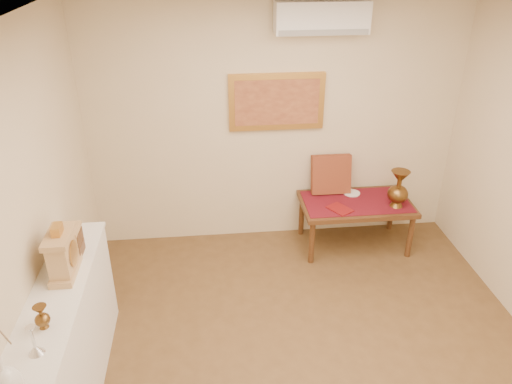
{
  "coord_description": "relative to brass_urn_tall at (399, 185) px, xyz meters",
  "views": [
    {
      "loc": [
        -0.75,
        -2.75,
        3.18
      ],
      "look_at": [
        -0.33,
        1.15,
        1.12
      ],
      "focal_mm": 35.0,
      "sensor_mm": 36.0,
      "label": 1
    }
  ],
  "objects": [
    {
      "name": "display_ledge",
      "position": [
        -3.07,
        -1.74,
        -0.32
      ],
      "size": [
        0.37,
        2.02,
        0.98
      ],
      "color": "white",
      "rests_on": "floor"
    },
    {
      "name": "menu",
      "position": [
        -0.62,
        -0.02,
        -0.24
      ],
      "size": [
        0.28,
        0.31,
        0.01
      ],
      "primitive_type": "cube",
      "rotation": [
        0.0,
        0.0,
        0.56
      ],
      "color": "maroon",
      "rests_on": "table_cloth"
    },
    {
      "name": "ac_unit",
      "position": [
        -0.85,
        0.38,
        1.64
      ],
      "size": [
        0.9,
        0.25,
        0.3
      ],
      "color": "white",
      "rests_on": "wall_back"
    },
    {
      "name": "plate",
      "position": [
        -0.4,
        0.32,
        -0.24
      ],
      "size": [
        0.18,
        0.18,
        0.01
      ],
      "primitive_type": "cylinder",
      "color": "silver",
      "rests_on": "table_cloth"
    },
    {
      "name": "low_table",
      "position": [
        -0.4,
        0.14,
        -0.32
      ],
      "size": [
        1.2,
        0.7,
        0.55
      ],
      "color": "#533018",
      "rests_on": "floor"
    },
    {
      "name": "wall_left",
      "position": [
        -3.25,
        -1.74,
        0.54
      ],
      "size": [
        0.02,
        4.5,
        2.7
      ],
      "primitive_type": "cube",
      "color": "beige",
      "rests_on": "ground"
    },
    {
      "name": "candlestick",
      "position": [
        -3.04,
        -2.21,
        0.27
      ],
      "size": [
        0.1,
        0.1,
        0.2
      ],
      "primitive_type": null,
      "color": "silver",
      "rests_on": "display_ledge"
    },
    {
      "name": "wooden_chest",
      "position": [
        -3.05,
        -1.21,
        0.3
      ],
      "size": [
        0.16,
        0.21,
        0.24
      ],
      "color": "tan",
      "rests_on": "display_ledge"
    },
    {
      "name": "painting",
      "position": [
        -1.25,
        0.48,
        0.79
      ],
      "size": [
        1.0,
        0.06,
        0.6
      ],
      "color": "gold",
      "rests_on": "wall_back"
    },
    {
      "name": "table_cloth",
      "position": [
        -0.4,
        0.14,
        -0.25
      ],
      "size": [
        1.14,
        0.59,
        0.01
      ],
      "primitive_type": "cube",
      "color": "maroon",
      "rests_on": "low_table"
    },
    {
      "name": "mantel_clock",
      "position": [
        -3.04,
        -1.44,
        0.35
      ],
      "size": [
        0.17,
        0.36,
        0.41
      ],
      "color": "tan",
      "rests_on": "display_ledge"
    },
    {
      "name": "cushion",
      "position": [
        -0.63,
        0.4,
        -0.03
      ],
      "size": [
        0.44,
        0.19,
        0.45
      ],
      "primitive_type": "cube",
      "rotation": [
        -0.21,
        0.0,
        0.0
      ],
      "color": "maroon",
      "rests_on": "table_cloth"
    },
    {
      "name": "ceiling",
      "position": [
        -1.25,
        -1.74,
        1.89
      ],
      "size": [
        4.5,
        4.5,
        0.0
      ],
      "primitive_type": "plane",
      "rotation": [
        3.14,
        0.0,
        0.0
      ],
      "color": "white",
      "rests_on": "ground"
    },
    {
      "name": "wall_back",
      "position": [
        -1.25,
        0.51,
        0.54
      ],
      "size": [
        4.0,
        0.02,
        2.7
      ],
      "primitive_type": "cube",
      "color": "beige",
      "rests_on": "ground"
    },
    {
      "name": "brass_urn_tall",
      "position": [
        0.0,
        0.0,
        0.0
      ],
      "size": [
        0.22,
        0.22,
        0.5
      ],
      "primitive_type": null,
      "color": "brown",
      "rests_on": "table_cloth"
    },
    {
      "name": "floor",
      "position": [
        -1.25,
        -1.74,
        -0.81
      ],
      "size": [
        4.5,
        4.5,
        0.0
      ],
      "primitive_type": "plane",
      "color": "brown",
      "rests_on": "ground"
    },
    {
      "name": "brass_urn_small",
      "position": [
        -3.06,
        -1.99,
        0.28
      ],
      "size": [
        0.1,
        0.1,
        0.21
      ],
      "primitive_type": null,
      "color": "brown",
      "rests_on": "display_ledge"
    }
  ]
}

